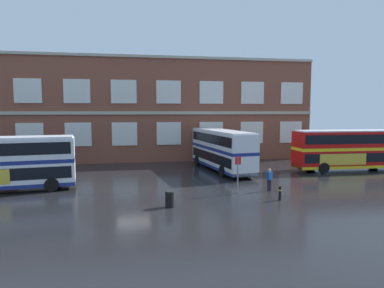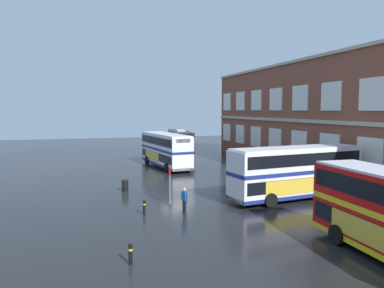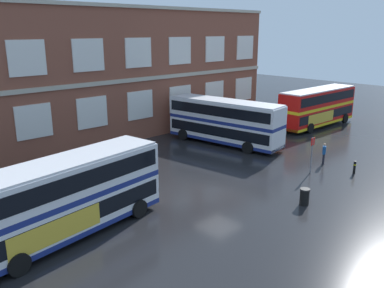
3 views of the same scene
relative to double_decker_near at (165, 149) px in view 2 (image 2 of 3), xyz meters
The scene contains 10 objects.
ground_plane 10.21m from the double_decker_near, ahead, with size 120.00×120.00×0.00m, color black.
brick_terminal_building 19.32m from the double_decker_near, 61.36° to the left, with size 45.82×8.19×12.32m.
double_decker_near is the anchor object (origin of this frame).
double_decker_middle 19.77m from the double_decker_near, 17.94° to the left, with size 4.05×11.25×4.07m.
touring_coach 14.09m from the double_decker_near, 157.74° to the left, with size 12.23×4.08×3.80m.
waiting_passenger 20.34m from the double_decker_near, ahead, with size 0.62×0.38×1.70m.
bus_stand_flag 17.83m from the double_decker_near, 11.73° to the right, with size 0.44×0.10×2.70m.
station_litter_bin 13.81m from the double_decker_near, 27.31° to the right, with size 0.60×0.60×1.03m.
safety_bollard_west 28.65m from the double_decker_near, 15.91° to the right, with size 0.19×0.19×0.95m.
safety_bollard_east 20.62m from the double_decker_near, 16.70° to the right, with size 0.19×0.19×0.95m.
Camera 2 is at (33.83, -8.52, 6.93)m, focal length 34.91 mm.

